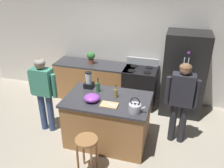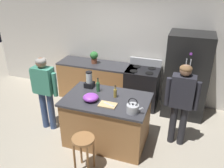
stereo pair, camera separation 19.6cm
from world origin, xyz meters
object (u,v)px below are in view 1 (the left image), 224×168
bottle_vinegar (116,93)px  chef_knife (110,104)px  kitchen_island (108,120)px  person_by_island_left (43,89)px  blender_appliance (89,81)px  cutting_board (109,105)px  potted_plant (91,57)px  tea_kettle (135,108)px  stove_range (140,87)px  refrigerator (184,74)px  bottle_olive_oil (98,87)px  mixing_bowl (92,98)px  person_by_sink_right (181,97)px  bar_stool (87,146)px

bottle_vinegar → chef_knife: (-0.01, -0.31, -0.06)m
kitchen_island → person_by_island_left: person_by_island_left is taller
blender_appliance → cutting_board: blender_appliance is taller
potted_plant → tea_kettle: 2.35m
stove_range → person_by_island_left: person_by_island_left is taller
potted_plant → bottle_vinegar: size_ratio=1.27×
tea_kettle → chef_knife: (-0.44, 0.08, -0.06)m
stove_range → refrigerator: bearing=-1.5°
stove_range → bottle_vinegar: size_ratio=4.74×
bottle_olive_oil → kitchen_island: bearing=-39.9°
person_by_island_left → mixing_bowl: size_ratio=5.65×
kitchen_island → mixing_bowl: size_ratio=5.55×
stove_range → tea_kettle: tea_kettle is taller
mixing_bowl → blender_appliance: bearing=116.5°
kitchen_island → tea_kettle: bearing=-27.6°
blender_appliance → mixing_bowl: size_ratio=1.19×
person_by_sink_right → blender_appliance: (-1.75, -0.06, 0.11)m
bottle_olive_oil → refrigerator: bearing=39.9°
refrigerator → cutting_board: refrigerator is taller
blender_appliance → stove_range: bearing=56.1°
stove_range → blender_appliance: size_ratio=3.39×
potted_plant → cutting_board: (1.00, -1.77, -0.16)m
stove_range → potted_plant: (-1.23, 0.03, 0.63)m
bottle_olive_oil → person_by_island_left: bearing=-168.8°
bottle_olive_oil → person_by_sink_right: bearing=6.4°
stove_range → bottle_vinegar: (-0.20, -1.43, 0.54)m
bottle_vinegar → refrigerator: bearing=50.1°
potted_plant → chef_knife: potted_plant is taller
kitchen_island → bar_stool: kitchen_island is taller
blender_appliance → bottle_vinegar: blender_appliance is taller
potted_plant → tea_kettle: bearing=-51.7°
kitchen_island → person_by_island_left: 1.38m
stove_range → blender_appliance: (-0.81, -1.21, 0.60)m
person_by_island_left → tea_kettle: (1.86, -0.29, 0.07)m
bottle_vinegar → stove_range: bearing=81.9°
person_by_island_left → person_by_sink_right: bearing=8.4°
stove_range → person_by_sink_right: person_by_sink_right is taller
refrigerator → bottle_olive_oil: (-1.55, -1.29, 0.10)m
blender_appliance → person_by_island_left: bearing=-158.7°
refrigerator → mixing_bowl: refrigerator is taller
refrigerator → bar_stool: size_ratio=2.84×
refrigerator → stove_range: bearing=178.5°
refrigerator → cutting_board: 2.09m
chef_knife → bar_stool: bearing=-86.5°
bottle_vinegar → tea_kettle: bearing=-42.4°
blender_appliance → bottle_vinegar: 0.65m
kitchen_island → blender_appliance: 0.83m
stove_range → bottle_vinegar: bottle_vinegar is taller
refrigerator → person_by_island_left: (-2.60, -1.50, 0.01)m
stove_range → person_by_island_left: bearing=-136.9°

